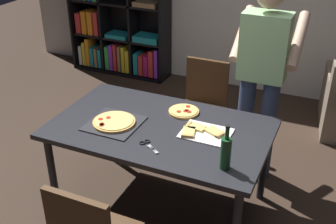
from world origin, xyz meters
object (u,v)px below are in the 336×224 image
object	(u,v)px
person_serving_pizza	(262,72)
wine_bottle	(226,152)
chair_far_side	(203,101)
second_pizza_plain	(184,111)
dining_table	(160,134)
pepperoni_pizza_on_tray	(114,122)
bookshelf	(119,11)
kitchen_scissors	(148,145)

from	to	relation	value
person_serving_pizza	wine_bottle	xyz separation A→B (m)	(0.03, -1.07, -0.13)
chair_far_side	second_pizza_plain	xyz separation A→B (m)	(0.08, -0.70, 0.25)
dining_table	second_pizza_plain	world-z (taller)	second_pizza_plain
wine_bottle	dining_table	bearing A→B (deg)	152.98
pepperoni_pizza_on_tray	wine_bottle	size ratio (longest dim) A/B	1.22
chair_far_side	wine_bottle	xyz separation A→B (m)	(0.60, -1.29, 0.36)
bookshelf	person_serving_pizza	world-z (taller)	bookshelf
chair_far_side	person_serving_pizza	distance (m)	0.79
person_serving_pizza	second_pizza_plain	world-z (taller)	person_serving_pizza
chair_far_side	bookshelf	world-z (taller)	bookshelf
dining_table	wine_bottle	distance (m)	0.71
bookshelf	person_serving_pizza	size ratio (longest dim) A/B	1.11
bookshelf	chair_far_side	bearing A→B (deg)	-39.19
bookshelf	pepperoni_pizza_on_tray	world-z (taller)	bookshelf
bookshelf	second_pizza_plain	bearing A→B (deg)	-49.48
person_serving_pizza	pepperoni_pizza_on_tray	world-z (taller)	person_serving_pizza
bookshelf	kitchen_scissors	size ratio (longest dim) A/B	10.25
bookshelf	kitchen_scissors	bearing A→B (deg)	-56.66
chair_far_side	second_pizza_plain	bearing A→B (deg)	-83.31
wine_bottle	second_pizza_plain	xyz separation A→B (m)	(-0.52, 0.59, -0.11)
chair_far_side	pepperoni_pizza_on_tray	size ratio (longest dim) A/B	2.33
dining_table	bookshelf	world-z (taller)	bookshelf
chair_far_side	wine_bottle	distance (m)	1.47
person_serving_pizza	second_pizza_plain	bearing A→B (deg)	-135.72
kitchen_scissors	pepperoni_pizza_on_tray	bearing A→B (deg)	156.19
chair_far_side	pepperoni_pizza_on_tray	xyz separation A→B (m)	(-0.33, -1.09, 0.25)
dining_table	kitchen_scissors	world-z (taller)	kitchen_scissors
dining_table	second_pizza_plain	size ratio (longest dim) A/B	6.68
kitchen_scissors	chair_far_side	bearing A→B (deg)	91.40
bookshelf	kitchen_scissors	xyz separation A→B (m)	(1.74, -2.65, -0.11)
pepperoni_pizza_on_tray	second_pizza_plain	bearing A→B (deg)	42.91
pepperoni_pizza_on_tray	second_pizza_plain	xyz separation A→B (m)	(0.42, 0.39, -0.00)
dining_table	wine_bottle	bearing A→B (deg)	-27.02
pepperoni_pizza_on_tray	kitchen_scissors	world-z (taller)	pepperoni_pizza_on_tray
chair_far_side	person_serving_pizza	size ratio (longest dim) A/B	0.51
dining_table	chair_far_side	distance (m)	1.00
bookshelf	wine_bottle	world-z (taller)	bookshelf
person_serving_pizza	second_pizza_plain	xyz separation A→B (m)	(-0.50, -0.48, -0.24)
chair_far_side	person_serving_pizza	xyz separation A→B (m)	(0.58, -0.22, 0.49)
chair_far_side	wine_bottle	world-z (taller)	wine_bottle
dining_table	bookshelf	bearing A→B (deg)	125.76
second_pizza_plain	chair_far_side	bearing A→B (deg)	96.69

